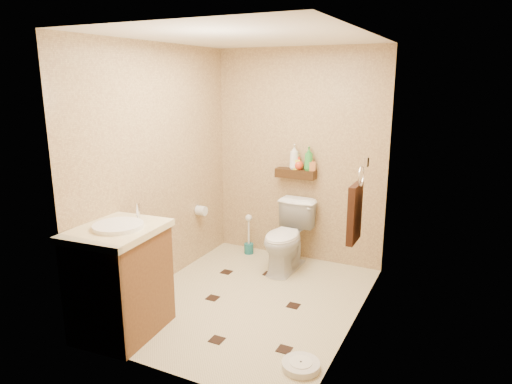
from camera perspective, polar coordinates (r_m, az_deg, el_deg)
The scene contains 19 objects.
ground at distance 4.49m, azimuth -0.86°, elevation -13.34°, with size 2.50×2.50×0.00m, color beige.
wall_back at distance 5.20m, azimuth 5.35°, elevation 4.42°, with size 2.00×0.04×2.40m, color tan.
wall_front at distance 3.05m, azimuth -11.62°, elevation -2.73°, with size 2.00×0.04×2.40m, color tan.
wall_left at distance 4.61m, azimuth -12.08°, elevation 2.91°, with size 0.04×2.50×2.40m, color tan.
wall_right at distance 3.75m, azimuth 12.85°, elevation 0.32°, with size 0.04×2.50×2.40m, color tan.
ceiling at distance 4.00m, azimuth -0.99°, elevation 18.84°, with size 2.00×2.50×0.02m, color silver.
wall_shelf at distance 5.16m, azimuth 4.98°, elevation 2.32°, with size 0.46×0.14×0.10m, color #3E2711.
floor_accents at distance 4.44m, azimuth -0.78°, elevation -13.66°, with size 1.25×1.46×0.01m.
toilet at distance 5.02m, azimuth 3.88°, elevation -5.66°, with size 0.42×0.74×0.75m, color white.
vanity at distance 3.95m, azimuth -16.61°, elevation -10.38°, with size 0.67×0.80×1.06m.
bathroom_scale at distance 3.58m, azimuth 5.62°, elevation -20.75°, with size 0.32×0.32×0.06m.
toilet_brush at distance 5.52m, azimuth -0.91°, elevation -6.00°, with size 0.11×0.11×0.49m.
towel_ring at distance 4.06m, azimuth 12.30°, elevation -2.29°, with size 0.12×0.30×0.76m.
toilet_paper at distance 5.23m, azimuth -6.86°, elevation -2.32°, with size 0.12×0.11×0.12m.
bottle_a at distance 5.14m, azimuth 4.81°, elevation 4.43°, with size 0.11×0.11×0.28m, color silver.
bottle_b at distance 5.14m, azimuth 5.09°, elevation 3.78°, with size 0.08×0.08×0.17m, color #FFFD35.
bottle_c at distance 5.13m, azimuth 5.37°, elevation 3.61°, with size 0.11×0.11×0.14m, color red.
bottle_d at distance 5.08m, azimuth 6.61°, elevation 4.18°, with size 0.10×0.10×0.27m, color green.
bottle_e at distance 5.08m, azimuth 6.97°, elevation 3.52°, with size 0.07×0.07×0.15m, color #DB8349.
Camera 1 is at (1.81, -3.55, 2.07)m, focal length 32.00 mm.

